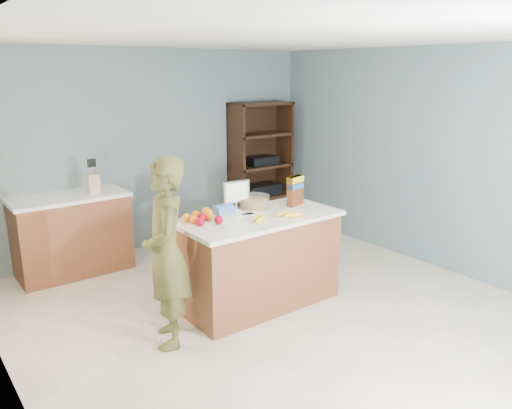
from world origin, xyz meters
TOP-DOWN VIEW (x-y plane):
  - floor at (0.00, 0.00)m, footprint 4.50×5.00m
  - walls at (0.00, 0.00)m, footprint 4.52×5.02m
  - counter_peninsula at (0.00, 0.30)m, footprint 1.56×0.76m
  - back_cabinet at (-1.20, 2.20)m, footprint 1.24×0.62m
  - shelving_unit at (1.55, 2.35)m, footprint 0.90×0.40m
  - person at (-1.04, 0.18)m, footprint 0.57×0.68m
  - knife_block at (-0.94, 2.11)m, footprint 0.12×0.10m
  - envelopes at (-0.05, 0.41)m, footprint 0.35×0.20m
  - bananas at (0.05, 0.15)m, footprint 0.53×0.27m
  - apples at (-0.53, 0.38)m, footprint 0.24×0.24m
  - oranges at (-0.51, 0.53)m, footprint 0.34×0.25m
  - blue_carton at (-0.23, 0.56)m, footprint 0.18×0.12m
  - salad_bowl at (0.13, 0.55)m, footprint 0.30×0.30m
  - tv at (-0.03, 0.64)m, footprint 0.28×0.12m
  - cereal_box at (0.52, 0.38)m, footprint 0.21×0.12m

SIDE VIEW (x-z plane):
  - floor at x=0.00m, z-range -0.01..0.01m
  - counter_peninsula at x=0.00m, z-range -0.03..0.87m
  - back_cabinet at x=-1.20m, z-range 0.00..0.90m
  - person at x=-1.04m, z-range 0.00..1.59m
  - shelving_unit at x=1.55m, z-range -0.04..1.76m
  - envelopes at x=-0.05m, z-range 0.90..0.90m
  - bananas at x=0.05m, z-range 0.90..0.94m
  - oranges at x=-0.51m, z-range 0.90..0.98m
  - blue_carton at x=-0.23m, z-range 0.90..0.98m
  - apples at x=-0.53m, z-range 0.90..0.98m
  - salad_bowl at x=0.13m, z-range 0.89..1.02m
  - knife_block at x=-0.94m, z-range 0.86..1.17m
  - tv at x=-0.03m, z-range 0.92..1.20m
  - cereal_box at x=0.52m, z-range 0.92..1.23m
  - walls at x=0.00m, z-range 0.40..2.91m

